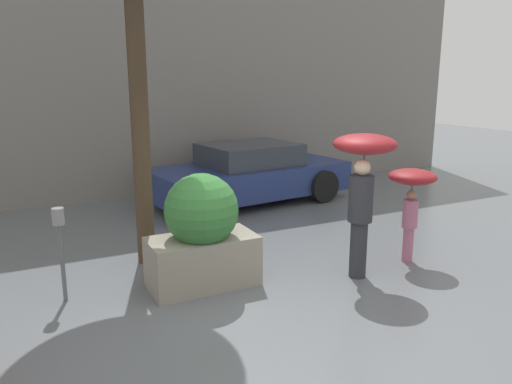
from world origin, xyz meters
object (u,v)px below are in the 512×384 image
at_px(person_child, 412,188).
at_px(person_adult, 363,171).
at_px(parking_meter, 60,234).
at_px(planter_box, 202,233).
at_px(parked_car_near, 249,175).

bearing_deg(person_child, person_adult, 140.07).
height_order(person_adult, parking_meter, person_adult).
relative_size(planter_box, person_child, 1.09).
relative_size(planter_box, person_adult, 0.77).
distance_m(person_adult, parked_car_near, 4.42).
relative_size(planter_box, parked_car_near, 0.33).
xyz_separation_m(person_adult, person_child, (1.00, 0.13, -0.36)).
bearing_deg(parked_car_near, parking_meter, 122.64).
distance_m(person_adult, parking_meter, 3.84).
relative_size(parked_car_near, parking_meter, 3.81).
xyz_separation_m(planter_box, parked_car_near, (2.48, 3.71, -0.11)).
bearing_deg(parked_car_near, person_child, -179.27).
height_order(planter_box, person_adult, person_adult).
bearing_deg(parked_car_near, planter_box, 139.48).
relative_size(planter_box, parking_meter, 1.27).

